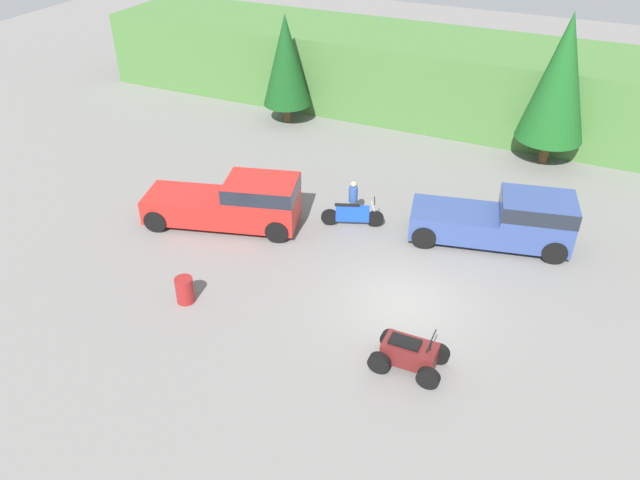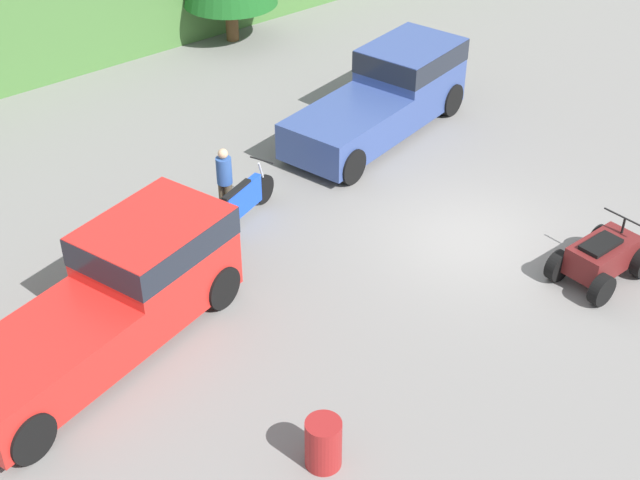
{
  "view_description": "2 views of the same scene",
  "coord_description": "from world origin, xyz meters",
  "px_view_note": "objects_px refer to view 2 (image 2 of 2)",
  "views": [
    {
      "loc": [
        3.98,
        -15.09,
        12.62
      ],
      "look_at": [
        -3.39,
        1.0,
        0.95
      ],
      "focal_mm": 35.0,
      "sensor_mm": 36.0,
      "label": 1
    },
    {
      "loc": [
        -12.53,
        -9.95,
        10.83
      ],
      "look_at": [
        -3.39,
        1.0,
        0.95
      ],
      "focal_mm": 50.0,
      "sensor_mm": 36.0,
      "label": 2
    }
  ],
  "objects_px": {
    "pickup_truck_second": "(389,91)",
    "rider_person": "(225,180)",
    "quad_atv": "(602,258)",
    "dirt_bike": "(243,202)",
    "pickup_truck_red": "(119,291)",
    "steel_barrel": "(323,443)"
  },
  "relations": [
    {
      "from": "rider_person",
      "to": "pickup_truck_red",
      "type": "bearing_deg",
      "value": -165.41
    },
    {
      "from": "pickup_truck_red",
      "to": "quad_atv",
      "type": "distance_m",
      "value": 9.38
    },
    {
      "from": "pickup_truck_second",
      "to": "steel_barrel",
      "type": "distance_m",
      "value": 11.48
    },
    {
      "from": "pickup_truck_red",
      "to": "steel_barrel",
      "type": "bearing_deg",
      "value": -95.43
    },
    {
      "from": "pickup_truck_red",
      "to": "pickup_truck_second",
      "type": "xyz_separation_m",
      "value": [
        9.42,
        2.93,
        -0.0
      ]
    },
    {
      "from": "pickup_truck_red",
      "to": "dirt_bike",
      "type": "distance_m",
      "value": 4.37
    },
    {
      "from": "quad_atv",
      "to": "rider_person",
      "type": "xyz_separation_m",
      "value": [
        -4.41,
        6.7,
        0.42
      ]
    },
    {
      "from": "quad_atv",
      "to": "dirt_bike",
      "type": "bearing_deg",
      "value": 123.79
    },
    {
      "from": "dirt_bike",
      "to": "steel_barrel",
      "type": "relative_size",
      "value": 2.57
    },
    {
      "from": "quad_atv",
      "to": "rider_person",
      "type": "distance_m",
      "value": 8.03
    },
    {
      "from": "steel_barrel",
      "to": "rider_person",
      "type": "bearing_deg",
      "value": 66.68
    },
    {
      "from": "pickup_truck_red",
      "to": "quad_atv",
      "type": "xyz_separation_m",
      "value": [
        8.2,
        -4.51,
        -0.57
      ]
    },
    {
      "from": "pickup_truck_red",
      "to": "rider_person",
      "type": "height_order",
      "value": "pickup_truck_red"
    },
    {
      "from": "dirt_bike",
      "to": "steel_barrel",
      "type": "xyz_separation_m",
      "value": [
        -3.12,
        -6.44,
        -0.03
      ]
    },
    {
      "from": "pickup_truck_second",
      "to": "dirt_bike",
      "type": "distance_m",
      "value": 5.62
    },
    {
      "from": "dirt_bike",
      "to": "quad_atv",
      "type": "relative_size",
      "value": 1.11
    },
    {
      "from": "pickup_truck_second",
      "to": "quad_atv",
      "type": "bearing_deg",
      "value": -111.5
    },
    {
      "from": "pickup_truck_second",
      "to": "quad_atv",
      "type": "relative_size",
      "value": 2.9
    },
    {
      "from": "pickup_truck_second",
      "to": "rider_person",
      "type": "distance_m",
      "value": 5.68
    },
    {
      "from": "dirt_bike",
      "to": "steel_barrel",
      "type": "height_order",
      "value": "dirt_bike"
    },
    {
      "from": "dirt_bike",
      "to": "rider_person",
      "type": "relative_size",
      "value": 1.37
    },
    {
      "from": "dirt_bike",
      "to": "quad_atv",
      "type": "distance_m",
      "value": 7.58
    }
  ]
}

